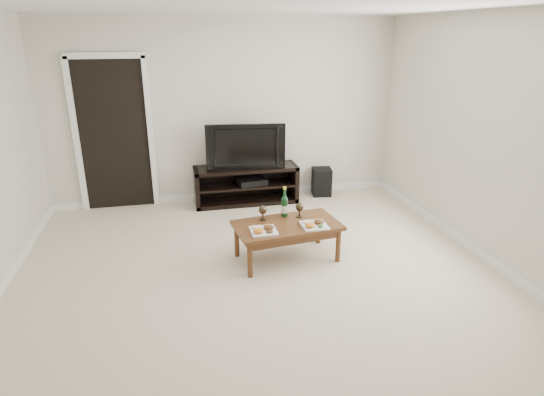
{
  "coord_description": "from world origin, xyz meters",
  "views": [
    {
      "loc": [
        -0.77,
        -3.74,
        2.37
      ],
      "look_at": [
        0.22,
        0.73,
        0.7
      ],
      "focal_mm": 30.0,
      "sensor_mm": 36.0,
      "label": 1
    }
  ],
  "objects": [
    {
      "name": "goblet_left",
      "position": [
        0.14,
        0.8,
        0.51
      ],
      "size": [
        0.09,
        0.09,
        0.17
      ],
      "primitive_type": null,
      "color": "#382D1E",
      "rests_on": "coffee_table"
    },
    {
      "name": "plate_right",
      "position": [
        0.64,
        0.51,
        0.45
      ],
      "size": [
        0.27,
        0.27,
        0.07
      ],
      "primitive_type": "cube",
      "color": "white",
      "rests_on": "coffee_table"
    },
    {
      "name": "av_receiver",
      "position": [
        0.31,
        2.48,
        0.33
      ],
      "size": [
        0.44,
        0.36,
        0.08
      ],
      "primitive_type": "cube",
      "rotation": [
        0.0,
        0.0,
        0.15
      ],
      "color": "black",
      "rests_on": "media_console"
    },
    {
      "name": "media_console",
      "position": [
        0.23,
        2.5,
        0.28
      ],
      "size": [
        1.5,
        0.45,
        0.55
      ],
      "primitive_type": "cube",
      "color": "black",
      "rests_on": "ground"
    },
    {
      "name": "subwoofer",
      "position": [
        1.42,
        2.58,
        0.21
      ],
      "size": [
        0.32,
        0.32,
        0.42
      ],
      "primitive_type": "cube",
      "rotation": [
        0.0,
        0.0,
        -0.16
      ],
      "color": "black",
      "rests_on": "ground"
    },
    {
      "name": "doorway",
      "position": [
        -1.55,
        2.73,
        1.02
      ],
      "size": [
        0.9,
        0.02,
        2.05
      ],
      "primitive_type": "cube",
      "color": "black",
      "rests_on": "ground"
    },
    {
      "name": "goblet_right",
      "position": [
        0.56,
        0.8,
        0.51
      ],
      "size": [
        0.09,
        0.09,
        0.17
      ],
      "primitive_type": null,
      "color": "#382D1E",
      "rests_on": "coffee_table"
    },
    {
      "name": "television",
      "position": [
        0.23,
        2.5,
        0.87
      ],
      "size": [
        1.12,
        0.27,
        0.64
      ],
      "primitive_type": "imported",
      "rotation": [
        0.0,
        0.0,
        -0.12
      ],
      "color": "black",
      "rests_on": "media_console"
    },
    {
      "name": "floor",
      "position": [
        0.0,
        0.0,
        0.0
      ],
      "size": [
        5.5,
        5.5,
        0.0
      ],
      "primitive_type": "plane",
      "color": "beige",
      "rests_on": "ground"
    },
    {
      "name": "coffee_table",
      "position": [
        0.37,
        0.64,
        0.21
      ],
      "size": [
        1.2,
        0.75,
        0.42
      ],
      "primitive_type": "cube",
      "rotation": [
        0.0,
        0.0,
        0.13
      ],
      "color": "#512C16",
      "rests_on": "ground"
    },
    {
      "name": "plate_left",
      "position": [
        0.08,
        0.49,
        0.45
      ],
      "size": [
        0.27,
        0.27,
        0.07
      ],
      "primitive_type": "cube",
      "color": "white",
      "rests_on": "coffee_table"
    },
    {
      "name": "back_wall",
      "position": [
        0.0,
        2.77,
        1.3
      ],
      "size": [
        5.0,
        0.04,
        2.6
      ],
      "primitive_type": "cube",
      "color": "beige",
      "rests_on": "ground"
    },
    {
      "name": "wine_bottle",
      "position": [
        0.4,
        0.86,
        0.59
      ],
      "size": [
        0.07,
        0.07,
        0.35
      ],
      "primitive_type": "cylinder",
      "color": "#0E3317",
      "rests_on": "coffee_table"
    }
  ]
}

